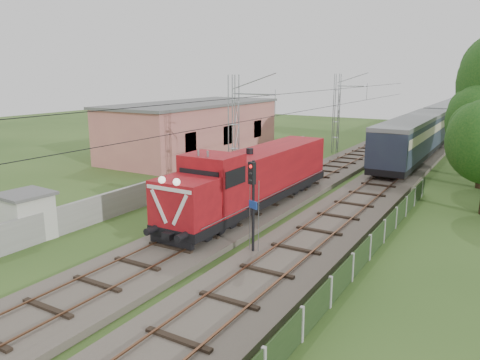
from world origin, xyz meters
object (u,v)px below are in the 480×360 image
Objects in this scene: coach_rake at (459,109)px; signal_post at (253,192)px; locomotive at (253,178)px; relay_hut at (27,216)px.

signal_post reaches higher than coach_rake.
locomotive is 3.56× the size of signal_post.
relay_hut is (-7.40, -9.78, -0.89)m from locomotive.
coach_rake is at bearing 88.53° from signal_post.
relay_hut is (-12.40, -65.98, -1.32)m from coach_rake.
relay_hut is at bearing -100.64° from coach_rake.
relay_hut is at bearing -161.55° from signal_post.
coach_rake is 36.85× the size of relay_hut.
locomotive is 56.42m from coach_rake.
signal_post is 1.80× the size of relay_hut.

